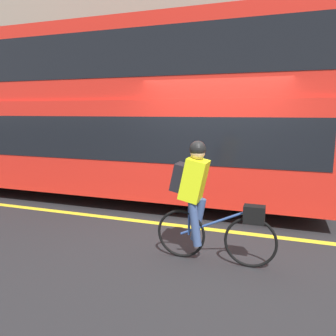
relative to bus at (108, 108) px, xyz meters
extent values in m
plane|color=#232326|center=(2.67, -1.75, -2.03)|extent=(80.00, 80.00, 0.00)
cube|color=yellow|center=(2.67, -1.53, -2.03)|extent=(50.00, 0.14, 0.01)
cube|color=#A8A399|center=(2.67, 2.81, -1.97)|extent=(60.00, 1.65, 0.13)
cube|color=gray|center=(2.67, 3.79, 1.71)|extent=(60.00, 0.30, 7.49)
cylinder|color=black|center=(2.94, 0.00, -1.55)|extent=(0.97, 0.30, 0.97)
cylinder|color=black|center=(-2.94, 0.00, -1.55)|extent=(0.97, 0.30, 0.97)
cube|color=red|center=(0.00, 0.00, -0.80)|extent=(9.50, 2.54, 1.88)
cube|color=black|center=(0.00, 0.00, -0.57)|extent=(9.12, 2.56, 0.83)
cube|color=red|center=(0.00, 0.00, 0.88)|extent=(9.50, 2.44, 1.49)
cube|color=black|center=(0.00, 0.00, 0.96)|extent=(9.12, 2.46, 0.83)
torus|color=black|center=(3.49, -2.69, -1.70)|extent=(0.67, 0.04, 0.67)
torus|color=black|center=(2.58, -2.69, -1.70)|extent=(0.67, 0.04, 0.67)
cylinder|color=#2D4C8C|center=(3.03, -2.69, -1.48)|extent=(0.93, 0.03, 0.45)
cylinder|color=#2D4C8C|center=(2.69, -2.69, -1.45)|extent=(0.03, 0.03, 0.49)
cube|color=black|center=(3.52, -2.69, -1.33)|extent=(0.26, 0.16, 0.22)
cube|color=#D8EA19|center=(2.75, -2.69, -0.94)|extent=(0.37, 0.32, 0.58)
cube|color=black|center=(2.55, -2.69, -0.92)|extent=(0.21, 0.26, 0.38)
cylinder|color=#384C7A|center=(2.79, -2.60, -1.50)|extent=(0.21, 0.11, 0.60)
cylinder|color=#384C7A|center=(2.79, -2.78, -1.50)|extent=(0.19, 0.11, 0.60)
sphere|color=tan|center=(2.79, -2.69, -0.58)|extent=(0.19, 0.19, 0.19)
sphere|color=black|center=(2.79, -2.69, -0.54)|extent=(0.21, 0.21, 0.21)
camera|label=1|loc=(3.78, -6.72, -0.06)|focal=35.00mm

